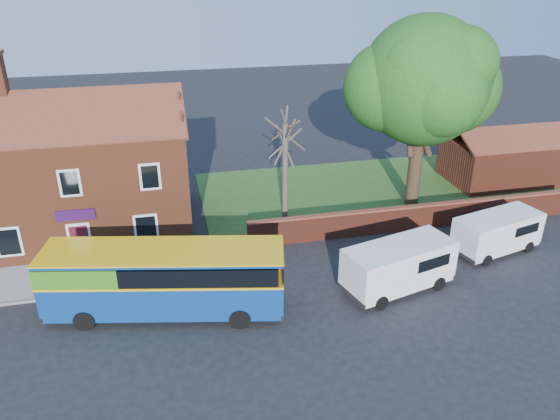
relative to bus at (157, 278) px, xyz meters
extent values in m
plane|color=black|center=(3.02, -1.84, -1.87)|extent=(120.00, 120.00, 0.00)
cube|color=gray|center=(-3.98, 3.91, -1.81)|extent=(18.00, 3.50, 0.12)
cube|color=slate|center=(-3.98, 2.16, -1.80)|extent=(18.00, 0.15, 0.14)
cube|color=#426B28|center=(16.02, 11.16, -1.85)|extent=(26.00, 12.00, 0.04)
cube|color=brown|center=(-3.98, 9.66, 1.38)|extent=(12.00, 8.00, 6.50)
cube|color=maroon|center=(-3.98, 7.66, 5.63)|extent=(12.30, 4.08, 2.16)
cube|color=maroon|center=(-3.98, 11.66, 5.63)|extent=(12.30, 4.08, 2.16)
cube|color=black|center=(-3.98, 5.63, 2.73)|extent=(1.10, 0.06, 1.50)
cube|color=#4C0F19|center=(-3.98, 5.61, -0.77)|extent=(0.95, 0.04, 2.10)
cube|color=silver|center=(-3.98, 5.63, -0.72)|extent=(1.20, 0.06, 2.30)
cube|color=#2E0D3B|center=(-3.98, 5.60, 0.93)|extent=(2.00, 0.06, 0.60)
cube|color=maroon|center=(16.02, 5.16, -1.12)|extent=(22.00, 0.30, 1.50)
cube|color=maroon|center=(16.02, 5.16, -0.32)|extent=(22.00, 0.38, 0.10)
cube|color=maroon|center=(25.02, 11.16, -0.37)|extent=(8.00, 5.00, 3.00)
cube|color=maroon|center=(25.02, 9.91, 1.68)|extent=(8.20, 2.56, 1.24)
cube|color=maroon|center=(25.02, 12.41, 1.68)|extent=(8.20, 2.56, 1.24)
cube|color=navy|center=(0.34, -0.07, -0.63)|extent=(11.09, 4.82, 1.71)
cube|color=#EAA90C|center=(0.34, -0.07, 0.22)|extent=(11.11, 4.84, 0.10)
cube|color=black|center=(0.34, -0.07, 0.74)|extent=(10.67, 4.75, 0.86)
cube|color=#3B7F1B|center=(-3.13, 0.65, 0.74)|extent=(4.14, 3.42, 0.91)
cube|color=navy|center=(0.34, -0.07, 1.31)|extent=(11.09, 4.82, 0.14)
cube|color=#EAA90C|center=(0.34, -0.07, 1.39)|extent=(11.13, 4.87, 0.06)
cylinder|color=black|center=(-3.29, -0.61, -1.38)|extent=(1.01, 0.47, 0.97)
cylinder|color=black|center=(-2.77, 1.87, -1.38)|extent=(1.01, 0.47, 0.97)
cylinder|color=black|center=(3.46, -2.01, -1.38)|extent=(1.01, 0.47, 0.97)
cylinder|color=black|center=(3.97, 0.47, -1.38)|extent=(1.01, 0.47, 0.97)
cube|color=white|center=(11.57, -0.63, -0.48)|extent=(5.93, 3.58, 2.11)
cube|color=black|center=(13.98, 0.02, -0.15)|extent=(0.57, 1.84, 0.83)
cube|color=black|center=(14.20, 0.08, -1.42)|extent=(0.67, 2.17, 0.27)
cylinder|color=black|center=(10.13, -2.10, -1.50)|extent=(0.76, 0.40, 0.73)
cylinder|color=black|center=(9.58, -0.07, -1.50)|extent=(0.76, 0.40, 0.73)
cylinder|color=black|center=(13.55, -1.18, -1.50)|extent=(0.76, 0.40, 0.73)
cylinder|color=black|center=(13.01, 0.85, -1.50)|extent=(0.76, 0.40, 0.73)
cube|color=white|center=(18.49, 1.70, -0.62)|extent=(5.34, 3.18, 1.90)
cube|color=black|center=(20.67, 2.25, -0.32)|extent=(0.50, 1.67, 0.75)
cube|color=black|center=(20.87, 2.31, -1.47)|extent=(0.59, 1.96, 0.24)
cylinder|color=black|center=(17.17, 0.39, -1.54)|extent=(0.69, 0.38, 0.66)
cylinder|color=black|center=(16.71, 2.21, -1.54)|extent=(0.69, 0.38, 0.66)
cylinder|color=black|center=(20.27, 1.18, -1.54)|extent=(0.69, 0.38, 0.66)
cylinder|color=black|center=(19.80, 3.00, -1.54)|extent=(0.69, 0.38, 0.66)
cylinder|color=black|center=(16.67, 8.62, 0.65)|extent=(0.88, 0.88, 5.03)
sphere|color=#306F22|center=(16.67, 8.62, 6.34)|extent=(7.88, 7.88, 7.88)
sphere|color=#306F22|center=(18.97, 9.05, 5.68)|extent=(5.69, 5.69, 5.69)
sphere|color=#306F22|center=(14.59, 9.27, 5.90)|extent=(5.47, 5.47, 5.47)
cylinder|color=#4C4238|center=(7.94, 8.34, 1.23)|extent=(0.35, 0.35, 6.19)
cylinder|color=#4C4238|center=(7.94, 8.34, 3.44)|extent=(0.36, 3.02, 2.43)
cylinder|color=#4C4238|center=(7.94, 8.34, 3.22)|extent=(1.58, 2.23, 2.23)
cylinder|color=#4C4238|center=(7.94, 8.34, 3.66)|extent=(2.54, 1.16, 2.47)
camera|label=1|loc=(0.82, -21.79, 13.40)|focal=35.00mm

